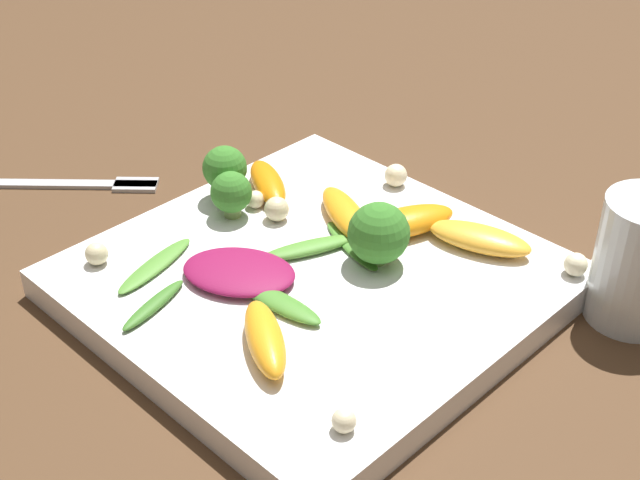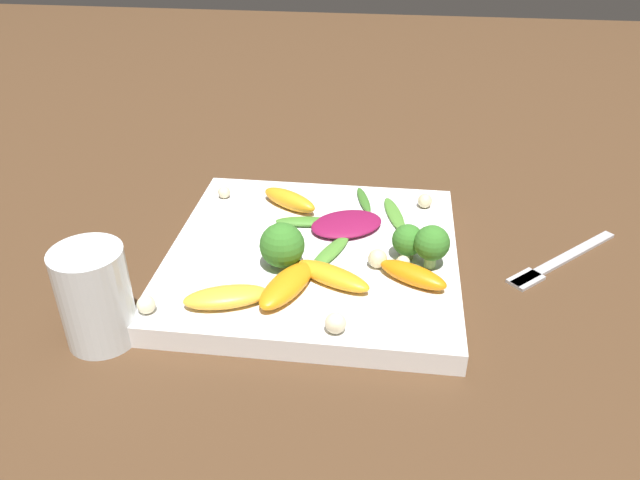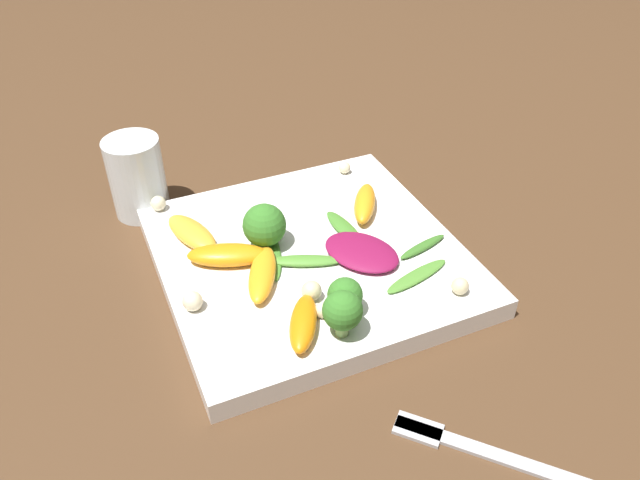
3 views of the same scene
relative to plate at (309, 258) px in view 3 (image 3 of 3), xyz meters
name	(u,v)px [view 3 (image 3 of 3)]	position (x,y,z in m)	size (l,w,h in m)	color
ground_plane	(309,267)	(0.00, 0.00, -0.01)	(2.40, 2.40, 0.00)	#4C331E
plate	(309,258)	(0.00, 0.00, 0.00)	(0.29, 0.29, 0.02)	white
drinking_glass	(137,177)	(-0.17, -0.13, 0.03)	(0.06, 0.06, 0.09)	white
fork	(478,448)	(0.25, 0.03, -0.01)	(0.13, 0.13, 0.01)	#B2B2B7
radicchio_leaf_0	(362,252)	(0.03, 0.04, 0.02)	(0.10, 0.09, 0.01)	maroon
orange_segment_0	(192,233)	(-0.06, -0.10, 0.02)	(0.08, 0.05, 0.02)	#FCAD33
orange_segment_1	(303,323)	(0.10, -0.05, 0.02)	(0.07, 0.05, 0.02)	orange
orange_segment_2	(262,274)	(0.02, -0.06, 0.02)	(0.08, 0.06, 0.02)	orange
orange_segment_3	(365,203)	(-0.04, 0.08, 0.02)	(0.07, 0.06, 0.02)	orange
orange_segment_4	(228,255)	(-0.01, -0.08, 0.02)	(0.06, 0.08, 0.02)	orange
broccoli_floret_0	(264,225)	(-0.02, -0.04, 0.04)	(0.04, 0.04, 0.05)	#84AD5B
broccoli_floret_1	(342,311)	(0.12, -0.02, 0.04)	(0.03, 0.03, 0.04)	#84AD5B
broccoli_floret_2	(345,296)	(0.09, -0.01, 0.03)	(0.03, 0.03, 0.04)	#7A9E51
arugula_sprig_0	(417,276)	(0.08, 0.08, 0.01)	(0.03, 0.08, 0.00)	#518E33
arugula_sprig_1	(423,247)	(0.04, 0.10, 0.01)	(0.03, 0.06, 0.01)	#3D7528
arugula_sprig_2	(305,261)	(0.02, -0.01, 0.01)	(0.04, 0.07, 0.01)	#518E33
arugula_sprig_3	(273,257)	(0.00, -0.04, 0.01)	(0.07, 0.04, 0.00)	#47842D
arugula_sprig_4	(345,228)	(-0.01, 0.05, 0.01)	(0.07, 0.02, 0.01)	#47842D
macadamia_nut_0	(460,286)	(0.11, 0.10, 0.02)	(0.02, 0.02, 0.02)	beige
macadamia_nut_1	(158,203)	(-0.13, -0.12, 0.02)	(0.02, 0.02, 0.02)	beige
macadamia_nut_2	(345,168)	(-0.12, 0.09, 0.02)	(0.01, 0.01, 0.01)	beige
macadamia_nut_3	(312,291)	(0.07, -0.03, 0.02)	(0.02, 0.02, 0.02)	beige
macadamia_nut_4	(193,301)	(0.04, -0.13, 0.02)	(0.02, 0.02, 0.02)	beige
macadamia_nut_5	(322,310)	(0.09, -0.03, 0.02)	(0.01, 0.01, 0.01)	beige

